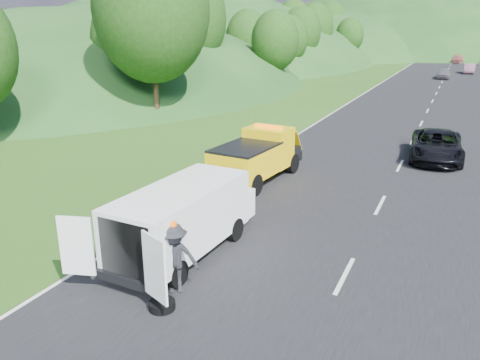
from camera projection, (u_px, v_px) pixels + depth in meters
The scene contains 16 objects.
ground at pixel (270, 230), 15.87m from camera, with size 320.00×320.00×0.00m, color #38661E.
road_surface at pixel (436, 94), 49.13m from camera, with size 14.00×200.00×0.02m, color black.
tree_line_left at pixel (297, 71), 75.22m from camera, with size 14.00×140.00×14.00m, color #285218, non-canonical shape.
hills_backdrop at pixel (471, 53), 129.34m from camera, with size 201.00×288.60×44.00m, color #2D5B23, non-canonical shape.
tow_truck at pixel (258, 155), 20.80m from camera, with size 2.53×5.64×2.35m.
white_van at pixel (184, 217), 13.85m from camera, with size 3.33×6.18×2.16m.
woman at pixel (214, 209), 17.73m from camera, with size 0.55×0.40×1.50m, color white.
child at pixel (195, 234), 15.60m from camera, with size 0.46×0.36×0.94m, color tan.
worker at pixel (176, 292), 12.18m from camera, with size 1.22×0.70×1.88m, color black.
suitcase at pixel (160, 193), 18.66m from camera, with size 0.35×0.19×0.56m, color #53543F.
spare_tire at pixel (162, 309), 11.41m from camera, with size 0.65×0.65×0.20m, color black.
passing_suv at pixel (435, 160), 24.40m from camera, with size 2.49×5.41×1.50m, color black.
dist_car_a at pixel (443, 79), 63.50m from camera, with size 1.66×4.13×1.41m, color #525156.
dist_car_b at pixel (469, 74), 70.97m from camera, with size 1.50×4.30×1.42m, color #684555.
dist_car_c at pixel (457, 63), 93.00m from camera, with size 2.18×5.35×1.55m, color #935049.
dist_car_d at pixel (450, 59), 104.04m from camera, with size 1.66×4.13×1.41m, color brown.
Camera 1 is at (5.23, -13.63, 6.53)m, focal length 35.00 mm.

